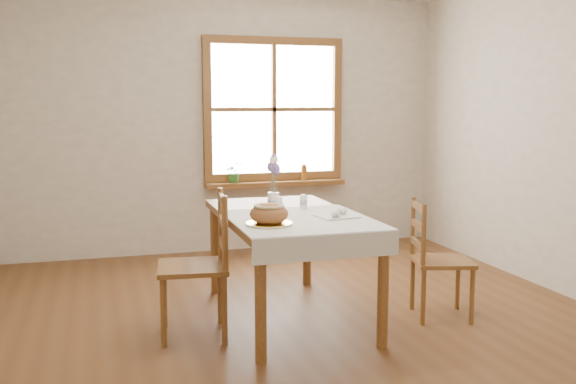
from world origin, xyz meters
name	(u,v)px	position (x,y,z in m)	size (l,w,h in m)	color
ground	(301,330)	(0.00, 0.00, 0.00)	(5.00, 5.00, 0.00)	brown
room_walls	(302,73)	(0.00, 0.00, 1.71)	(4.60, 5.10, 2.65)	silver
window	(274,109)	(0.50, 2.47, 1.45)	(1.46, 0.08, 1.46)	brown
window_sill	(276,183)	(0.50, 2.40, 0.69)	(1.46, 0.20, 0.05)	brown
dining_table	(288,225)	(0.00, 0.30, 0.66)	(0.90, 1.60, 0.75)	brown
table_linen	(301,220)	(0.00, 0.00, 0.76)	(0.91, 0.99, 0.01)	white
chair_left	(192,265)	(-0.70, 0.12, 0.47)	(0.44, 0.46, 0.95)	brown
chair_right	(442,259)	(1.04, -0.02, 0.42)	(0.39, 0.41, 0.84)	brown
bread_plate	(269,224)	(-0.26, -0.13, 0.77)	(0.28, 0.28, 0.02)	white
bread_loaf	(269,212)	(-0.26, -0.13, 0.84)	(0.24, 0.24, 0.13)	#A16639
egg_napkin	(337,216)	(0.25, 0.00, 0.77)	(0.26, 0.22, 0.01)	white
eggs	(337,212)	(0.25, 0.00, 0.79)	(0.20, 0.18, 0.04)	silver
salt_shaker	(279,203)	(-0.04, 0.41, 0.81)	(0.05, 0.05, 0.10)	white
pepper_shaker	(304,201)	(0.15, 0.41, 0.81)	(0.06, 0.06, 0.11)	white
flower_vase	(273,200)	(-0.02, 0.62, 0.80)	(0.09, 0.09, 0.09)	white
lavender_bouquet	(273,175)	(-0.02, 0.62, 0.99)	(0.15, 0.15, 0.28)	#6D5494
potted_plant	(234,175)	(0.06, 2.40, 0.80)	(0.19, 0.21, 0.16)	#31722D
amber_bottle	(304,172)	(0.81, 2.40, 0.80)	(0.06, 0.06, 0.17)	#96581B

